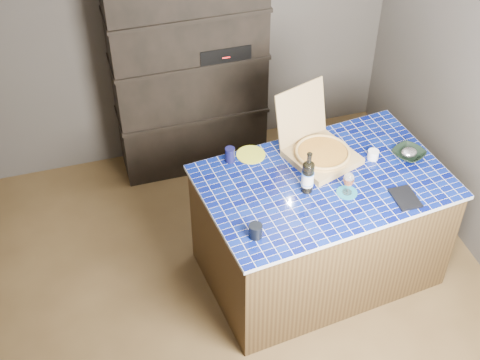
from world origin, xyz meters
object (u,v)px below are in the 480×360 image
object	(u,v)px
bowl	(409,154)
mead_bottle	(308,176)
dvd_case	(405,198)
kitchen_island	(320,227)
pizza_box	(320,150)
wine_glass	(349,180)

from	to	relation	value
bowl	mead_bottle	bearing A→B (deg)	-171.48
mead_bottle	dvd_case	xyz separation A→B (m)	(0.57, -0.25, -0.11)
kitchen_island	mead_bottle	xyz separation A→B (m)	(-0.15, -0.06, 0.56)
pizza_box	bowl	world-z (taller)	pizza_box
pizza_box	bowl	bearing A→B (deg)	-34.94
wine_glass	dvd_case	bearing A→B (deg)	-25.39
kitchen_island	mead_bottle	bearing A→B (deg)	-166.25
mead_bottle	wine_glass	bearing A→B (deg)	-22.31
kitchen_island	mead_bottle	size ratio (longest dim) A/B	5.57
mead_bottle	bowl	size ratio (longest dim) A/B	1.48
pizza_box	mead_bottle	size ratio (longest dim) A/B	1.95
pizza_box	bowl	distance (m)	0.61
dvd_case	bowl	world-z (taller)	bowl
wine_glass	bowl	world-z (taller)	wine_glass
mead_bottle	pizza_box	bearing A→B (deg)	54.70
pizza_box	dvd_case	size ratio (longest dim) A/B	2.89
kitchen_island	wine_glass	xyz separation A→B (m)	(0.09, -0.15, 0.55)
pizza_box	wine_glass	size ratio (longest dim) A/B	3.76
kitchen_island	pizza_box	xyz separation A→B (m)	(0.05, 0.23, 0.50)
kitchen_island	pizza_box	distance (m)	0.55
kitchen_island	dvd_case	distance (m)	0.69
mead_bottle	wine_glass	xyz separation A→B (m)	(0.24, -0.10, -0.01)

